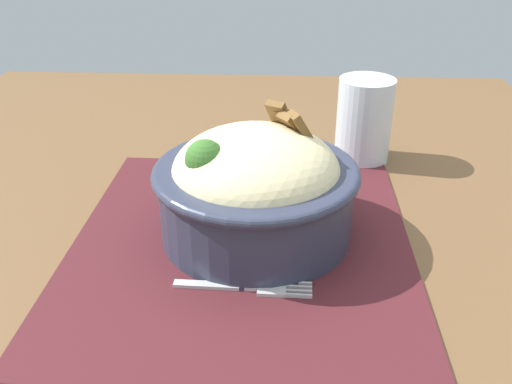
% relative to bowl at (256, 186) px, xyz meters
% --- Properties ---
extents(table, '(1.31, 1.00, 0.76)m').
position_rel_bowl_xyz_m(table, '(0.06, -0.04, -0.12)').
color(table, brown).
rests_on(table, ground_plane).
extents(placemat, '(0.41, 0.36, 0.00)m').
position_rel_bowl_xyz_m(placemat, '(0.02, -0.01, -0.06)').
color(placemat, '#47191E').
rests_on(placemat, table).
extents(bowl, '(0.23, 0.23, 0.14)m').
position_rel_bowl_xyz_m(bowl, '(0.00, 0.00, 0.00)').
color(bowl, '#2D3347').
rests_on(bowl, placemat).
extents(fork, '(0.02, 0.12, 0.00)m').
position_rel_bowl_xyz_m(fork, '(0.10, 0.00, -0.06)').
color(fork, '#B5B5B5').
rests_on(fork, placemat).
extents(drinking_glass, '(0.07, 0.07, 0.11)m').
position_rel_bowl_xyz_m(drinking_glass, '(-0.20, 0.13, -0.01)').
color(drinking_glass, silver).
rests_on(drinking_glass, table).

